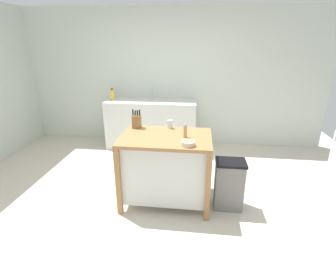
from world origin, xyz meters
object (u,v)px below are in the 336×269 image
trash_bin (229,184)px  kitchen_island (166,165)px  sink_faucet (152,94)px  bottle_spray_cleaner (112,95)px  knife_block (137,121)px  drinking_cup (170,124)px  pepper_grinder (185,131)px  bowl_ceramic_small (188,143)px

trash_bin → kitchen_island: bearing=175.8°
sink_faucet → bottle_spray_cleaner: size_ratio=1.00×
knife_block → trash_bin: bearing=-15.5°
drinking_cup → bottle_spray_cleaner: size_ratio=0.50×
trash_bin → bottle_spray_cleaner: 2.85m
pepper_grinder → knife_block: bearing=156.4°
sink_faucet → bottle_spray_cleaner: 0.76m
kitchen_island → knife_block: size_ratio=4.42×
knife_block → trash_bin: (1.22, -0.34, -0.67)m
pepper_grinder → trash_bin: size_ratio=0.27×
drinking_cup → sink_faucet: 1.72m
bottle_spray_cleaner → pepper_grinder: bearing=-50.3°
drinking_cup → knife_block: bearing=-176.1°
bowl_ceramic_small → trash_bin: (0.51, 0.21, -0.60)m
bowl_ceramic_small → trash_bin: size_ratio=0.24×
kitchen_island → pepper_grinder: size_ratio=6.55×
pepper_grinder → bottle_spray_cleaner: bearing=129.7°
kitchen_island → trash_bin: kitchen_island is taller
knife_block → sink_faucet: bearing=93.0°
drinking_cup → trash_bin: size_ratio=0.17×
knife_block → bowl_ceramic_small: bearing=-37.8°
drinking_cup → pepper_grinder: bearing=-55.3°
sink_faucet → pepper_grinder: bearing=-69.1°
kitchen_island → sink_faucet: size_ratio=4.98×
drinking_cup → bottle_spray_cleaner: 1.95m
pepper_grinder → trash_bin: 0.86m
knife_block → kitchen_island: bearing=-33.2°
knife_block → trash_bin: 1.43m
drinking_cup → sink_faucet: size_ratio=0.50×
sink_faucet → knife_block: bearing=-87.0°
kitchen_island → trash_bin: (0.79, -0.06, -0.18)m
bowl_ceramic_small → pepper_grinder: 0.27m
drinking_cup → bottle_spray_cleaner: bottle_spray_cleaner is taller
kitchen_island → drinking_cup: size_ratio=10.01×
sink_faucet → bowl_ceramic_small: bearing=-70.3°
bowl_ceramic_small → drinking_cup: drinking_cup is taller
knife_block → bottle_spray_cleaner: bearing=118.9°
knife_block → bottle_spray_cleaner: knife_block is taller
pepper_grinder → bottle_spray_cleaner: (-1.49, 1.79, 0.05)m
bowl_ceramic_small → sink_faucet: size_ratio=0.69×
pepper_grinder → trash_bin: (0.56, -0.05, -0.65)m
pepper_grinder → bottle_spray_cleaner: bottle_spray_cleaner is taller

